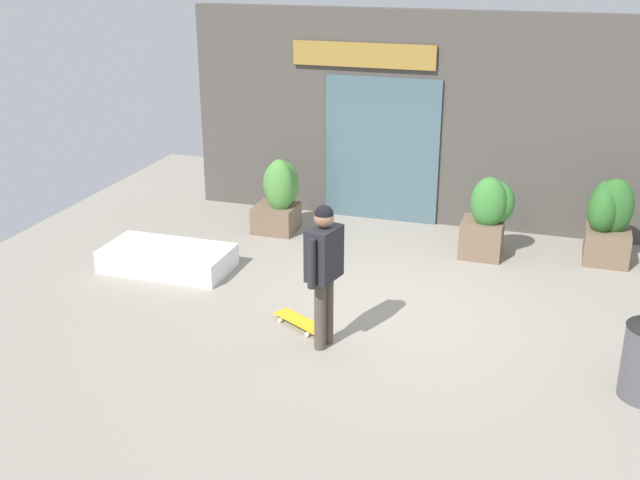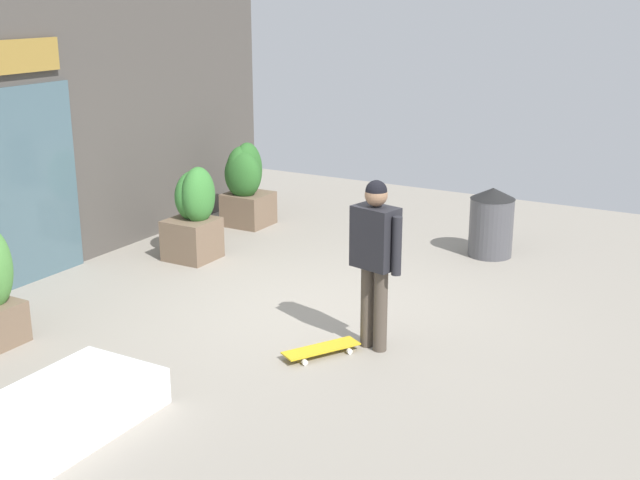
{
  "view_description": "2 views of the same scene",
  "coord_description": "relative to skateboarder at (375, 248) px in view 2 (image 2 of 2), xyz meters",
  "views": [
    {
      "loc": [
        1.83,
        -8.34,
        4.23
      ],
      "look_at": [
        -0.66,
        -0.48,
        1.06
      ],
      "focal_mm": 44.08,
      "sensor_mm": 36.0,
      "label": 1
    },
    {
      "loc": [
        -7.06,
        -4.11,
        3.27
      ],
      "look_at": [
        -0.66,
        -0.48,
        1.06
      ],
      "focal_mm": 46.45,
      "sensor_mm": 36.0,
      "label": 2
    }
  ],
  "objects": [
    {
      "name": "ground_plane",
      "position": [
        0.47,
        0.95,
        -1.0
      ],
      "size": [
        12.0,
        12.0,
        0.0
      ],
      "primitive_type": "plane",
      "color": "gray"
    },
    {
      "name": "building_facade",
      "position": [
        0.43,
        4.46,
        0.62
      ],
      "size": [
        7.94,
        0.31,
        3.27
      ],
      "color": "#4C4742",
      "rests_on": "ground_plane"
    },
    {
      "name": "skateboarder",
      "position": [
        0.0,
        0.0,
        0.0
      ],
      "size": [
        0.35,
        0.58,
        1.64
      ],
      "rotation": [
        0.0,
        0.0,
        2.91
      ],
      "color": "#4C4238",
      "rests_on": "ground_plane"
    },
    {
      "name": "skateboard",
      "position": [
        -0.39,
        0.35,
        -0.94
      ],
      "size": [
        0.76,
        0.56,
        0.08
      ],
      "rotation": [
        0.0,
        0.0,
        2.61
      ],
      "color": "gold",
      "rests_on": "ground_plane"
    },
    {
      "name": "planter_box_left",
      "position": [
        1.41,
        3.21,
        -0.37
      ],
      "size": [
        0.7,
        0.58,
        1.19
      ],
      "color": "brown",
      "rests_on": "ground_plane"
    },
    {
      "name": "planter_box_right",
      "position": [
        3.0,
        3.53,
        -0.36
      ],
      "size": [
        0.62,
        0.61,
        1.2
      ],
      "color": "brown",
      "rests_on": "ground_plane"
    },
    {
      "name": "trash_bin",
      "position": [
        3.35,
        -0.03,
        -0.55
      ],
      "size": [
        0.57,
        0.57,
        0.89
      ],
      "color": "#4C4C51",
      "rests_on": "ground_plane"
    },
    {
      "name": "snow_ledge",
      "position": [
        -2.68,
        1.42,
        -0.84
      ],
      "size": [
        1.72,
        0.9,
        0.31
      ],
      "primitive_type": "cube",
      "color": "white",
      "rests_on": "ground_plane"
    }
  ]
}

